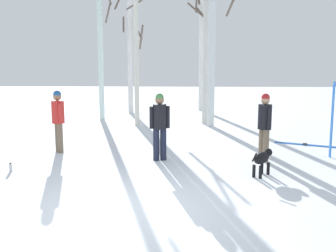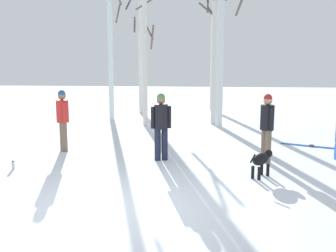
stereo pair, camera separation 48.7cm
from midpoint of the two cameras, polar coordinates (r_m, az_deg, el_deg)
name	(u,v)px [view 1 (the left image)]	position (r m, az deg, el deg)	size (l,w,h in m)	color
ground_plane	(118,210)	(7.20, -9.05, -11.62)	(60.00, 60.00, 0.00)	white
person_1	(58,117)	(11.54, -16.40, 1.19)	(0.34, 0.45, 1.72)	#72604C
person_2	(265,123)	(10.38, 12.16, 0.47)	(0.34, 0.49, 1.72)	#72604C
person_3	(160,122)	(10.19, -2.55, 0.51)	(0.51, 0.34, 1.72)	#1E2338
dog	(262,159)	(9.16, 11.69, -4.52)	(0.57, 0.75, 0.57)	black
ski_pair_planted_0	(332,120)	(11.25, 20.98, 0.79)	(0.02, 0.16, 1.99)	blue
ski_pair_lying_0	(306,145)	(12.76, 17.91, -2.53)	(1.80, 0.92, 0.05)	blue
water_bottle_0	(11,167)	(10.12, -22.60, -5.41)	(0.07, 0.07, 0.21)	silver
birch_tree_0	(101,34)	(17.16, -10.32, 12.65)	(1.05, 1.32, 6.91)	silver
birch_tree_1	(130,52)	(19.17, -6.09, 10.38)	(1.32, 1.24, 5.47)	silver
birch_tree_2	(136,19)	(15.60, -5.49, 14.73)	(1.25, 1.26, 7.84)	silver
birch_tree_3	(206,17)	(16.01, 4.47, 15.04)	(1.25, 1.24, 7.91)	silver
birch_tree_4	(202,34)	(20.08, 4.12, 12.86)	(1.36, 1.32, 7.22)	silver
birch_tree_5	(212,26)	(15.39, 5.31, 13.80)	(1.82, 1.70, 7.03)	silver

